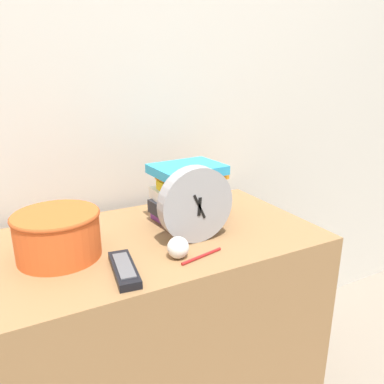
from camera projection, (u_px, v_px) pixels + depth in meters
name	position (u px, v px, depth m)	size (l,w,h in m)	color
wall_back	(106.00, 67.00, 1.24)	(6.00, 0.04, 2.40)	beige
desk	(153.00, 339.00, 1.21)	(1.00, 0.54, 0.72)	olive
desk_clock	(196.00, 204.00, 1.05)	(0.22, 0.05, 0.22)	#99999E
book_stack	(189.00, 193.00, 1.20)	(0.25, 0.20, 0.19)	#7A3899
basket	(58.00, 233.00, 0.96)	(0.22, 0.22, 0.12)	#E05623
tv_remote	(124.00, 269.00, 0.90)	(0.07, 0.18, 0.02)	black
crumpled_paper_ball	(178.00, 247.00, 0.97)	(0.06, 0.06, 0.06)	white
pen	(202.00, 256.00, 0.98)	(0.13, 0.04, 0.01)	#B21E1E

